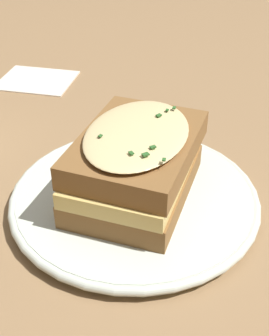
{
  "coord_description": "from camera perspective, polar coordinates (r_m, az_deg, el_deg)",
  "views": [
    {
      "loc": [
        -0.2,
        0.35,
        0.32
      ],
      "look_at": [
        -0.01,
        0.02,
        0.05
      ],
      "focal_mm": 50.0,
      "sensor_mm": 36.0,
      "label": 1
    }
  ],
  "objects": [
    {
      "name": "napkin",
      "position": [
        0.77,
        -11.85,
        10.49
      ],
      "size": [
        0.14,
        0.12,
        0.0
      ],
      "primitive_type": "cube",
      "rotation": [
        0.0,
        0.0,
        0.31
      ],
      "color": "silver",
      "rests_on": "ground_plane"
    },
    {
      "name": "sandwich",
      "position": [
        0.46,
        0.13,
        0.59
      ],
      "size": [
        0.13,
        0.17,
        0.08
      ],
      "rotation": [
        0.0,
        0.0,
        4.91
      ],
      "color": "brown",
      "rests_on": "dinner_plate"
    },
    {
      "name": "dinner_plate",
      "position": [
        0.49,
        0.0,
        -3.71
      ],
      "size": [
        0.26,
        0.26,
        0.02
      ],
      "color": "silver",
      "rests_on": "ground_plane"
    },
    {
      "name": "ground_plane",
      "position": [
        0.51,
        -0.1,
        -3.13
      ],
      "size": [
        2.4,
        2.4,
        0.0
      ],
      "primitive_type": "plane",
      "color": "olive"
    }
  ]
}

